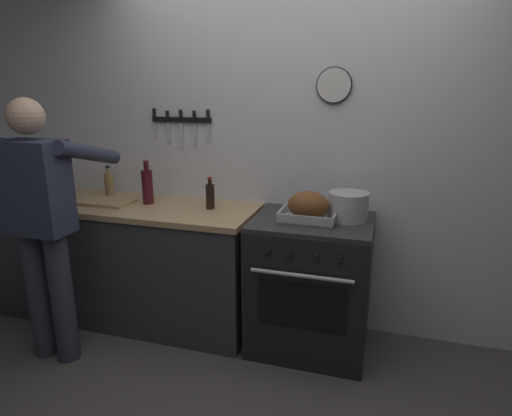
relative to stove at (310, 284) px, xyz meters
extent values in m
cube|color=silver|center=(-0.22, 0.36, 0.85)|extent=(6.00, 0.10, 2.60)
cube|color=black|center=(-1.04, 0.30, 1.03)|extent=(0.47, 0.02, 0.04)
cube|color=silver|center=(-1.26, 0.29, 0.96)|extent=(0.01, 0.00, 0.11)
cube|color=black|center=(-1.26, 0.29, 1.06)|extent=(0.02, 0.02, 0.10)
cube|color=silver|center=(-1.15, 0.29, 0.94)|extent=(0.02, 0.00, 0.15)
cube|color=black|center=(-1.15, 0.29, 1.05)|extent=(0.02, 0.02, 0.08)
cube|color=silver|center=(-1.04, 0.29, 0.93)|extent=(0.02, 0.00, 0.17)
cube|color=black|center=(-1.04, 0.29, 1.06)|extent=(0.02, 0.02, 0.09)
cube|color=silver|center=(-0.93, 0.29, 0.93)|extent=(0.02, 0.00, 0.17)
cube|color=black|center=(-0.93, 0.29, 1.06)|extent=(0.02, 0.02, 0.09)
cube|color=silver|center=(-0.83, 0.29, 0.95)|extent=(0.02, 0.00, 0.13)
cube|color=black|center=(-0.83, 0.29, 1.06)|extent=(0.02, 0.02, 0.10)
cylinder|color=white|center=(0.06, 0.29, 1.28)|extent=(0.22, 0.02, 0.22)
torus|color=black|center=(0.06, 0.29, 1.28)|extent=(0.23, 0.02, 0.23)
cube|color=#38383D|center=(-1.42, 0.00, -0.02)|extent=(2.00, 0.62, 0.86)
cube|color=tan|center=(-1.42, 0.00, 0.43)|extent=(2.03, 0.65, 0.04)
cube|color=black|center=(0.00, 0.00, -0.02)|extent=(0.76, 0.62, 0.87)
cube|color=black|center=(0.00, -0.31, 0.00)|extent=(0.53, 0.01, 0.28)
cube|color=#2D2D2D|center=(0.00, 0.00, 0.43)|extent=(0.76, 0.62, 0.03)
cylinder|color=black|center=(-0.21, -0.32, 0.33)|extent=(0.04, 0.02, 0.04)
cylinder|color=black|center=(-0.08, -0.32, 0.33)|extent=(0.04, 0.02, 0.04)
cylinder|color=black|center=(0.08, -0.32, 0.33)|extent=(0.04, 0.02, 0.04)
cylinder|color=black|center=(0.21, -0.32, 0.33)|extent=(0.04, 0.02, 0.04)
cylinder|color=silver|center=(0.00, -0.34, 0.21)|extent=(0.61, 0.02, 0.02)
cylinder|color=#383842|center=(-1.65, -0.61, -0.02)|extent=(0.14, 0.14, 0.86)
cylinder|color=#383842|center=(-1.47, -0.61, -0.02)|extent=(0.14, 0.14, 0.86)
cube|color=#2D3347|center=(-1.56, -0.61, 0.69)|extent=(0.38, 0.22, 0.56)
sphere|color=tan|center=(-1.56, -0.61, 1.10)|extent=(0.21, 0.21, 0.21)
cylinder|color=#2D3347|center=(-1.77, -0.37, 0.87)|extent=(0.09, 0.55, 0.22)
cylinder|color=#2D3347|center=(-1.35, -0.37, 0.87)|extent=(0.09, 0.55, 0.22)
cube|color=#B7B7BC|center=(-0.02, -0.03, 0.46)|extent=(0.34, 0.25, 0.01)
cube|color=#B7B7BC|center=(-0.02, -0.16, 0.49)|extent=(0.34, 0.01, 0.05)
cube|color=#B7B7BC|center=(-0.02, 0.09, 0.49)|extent=(0.34, 0.01, 0.05)
cube|color=#B7B7BC|center=(-0.19, -0.03, 0.49)|extent=(0.01, 0.25, 0.05)
cube|color=#B7B7BC|center=(0.15, -0.03, 0.49)|extent=(0.01, 0.25, 0.05)
ellipsoid|color=brown|center=(-0.02, -0.03, 0.55)|extent=(0.26, 0.19, 0.18)
cylinder|color=#B7B7BC|center=(0.21, 0.07, 0.54)|extent=(0.25, 0.25, 0.18)
cube|color=tan|center=(-1.50, -0.04, 0.46)|extent=(0.36, 0.24, 0.02)
cylinder|color=#997F4C|center=(-1.60, 0.14, 0.54)|extent=(0.07, 0.07, 0.18)
cylinder|color=#997F4C|center=(-1.60, 0.14, 0.66)|extent=(0.03, 0.03, 0.04)
cylinder|color=black|center=(-1.60, 0.14, 0.68)|extent=(0.03, 0.03, 0.01)
cylinder|color=black|center=(-0.72, 0.05, 0.54)|extent=(0.06, 0.06, 0.17)
cylinder|color=black|center=(-0.72, 0.05, 0.64)|extent=(0.03, 0.03, 0.04)
cylinder|color=#B21919|center=(-0.72, 0.05, 0.67)|extent=(0.03, 0.03, 0.01)
cylinder|color=#47141E|center=(-1.21, 0.04, 0.57)|extent=(0.08, 0.08, 0.25)
cylinder|color=#47141E|center=(-1.21, 0.04, 0.72)|extent=(0.04, 0.04, 0.05)
cylinder|color=maroon|center=(-1.21, 0.04, 0.76)|extent=(0.04, 0.04, 0.01)
camera|label=1|loc=(0.43, -2.64, 1.27)|focal=30.56mm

